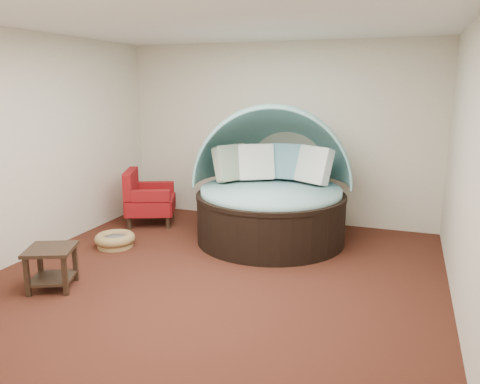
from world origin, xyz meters
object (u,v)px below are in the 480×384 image
(canopy_daybed, at_px, (271,178))
(red_armchair, at_px, (147,199))
(side_table, at_px, (51,262))
(pet_basket, at_px, (115,240))

(canopy_daybed, xyz_separation_m, red_armchair, (-2.04, 0.04, -0.49))
(side_table, bearing_deg, canopy_daybed, 54.84)
(red_armchair, distance_m, side_table, 2.52)
(pet_basket, xyz_separation_m, side_table, (0.15, -1.36, 0.20))
(canopy_daybed, height_order, pet_basket, canopy_daybed)
(pet_basket, relative_size, red_armchair, 0.68)
(canopy_daybed, relative_size, pet_basket, 3.94)
(canopy_daybed, height_order, red_armchair, canopy_daybed)
(pet_basket, bearing_deg, red_armchair, 98.24)
(canopy_daybed, xyz_separation_m, side_table, (-1.73, -2.46, -0.59))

